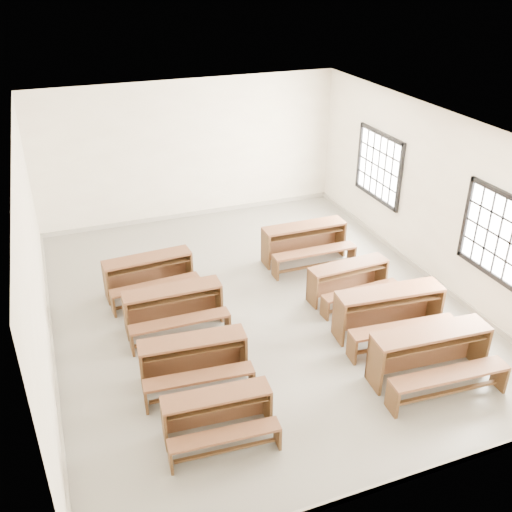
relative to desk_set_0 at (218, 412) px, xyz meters
name	(u,v)px	position (x,y,z in m)	size (l,w,h in m)	color
room	(261,193)	(1.64, 2.72, 1.77)	(8.50, 8.50, 3.20)	slate
desk_set_0	(218,412)	(0.00, 0.00, 0.00)	(1.46, 0.83, 0.63)	brown
desk_set_1	(194,357)	(0.00, 1.16, 0.04)	(1.61, 0.94, 0.70)	brown
desk_set_2	(174,306)	(0.04, 2.57, 0.05)	(1.63, 0.86, 0.73)	brown
desk_set_3	(149,273)	(-0.12, 3.82, 0.05)	(1.65, 0.93, 0.72)	brown
desk_set_4	(431,352)	(3.23, -0.02, 0.09)	(1.83, 1.03, 0.80)	brown
desk_set_5	(390,310)	(3.29, 1.16, 0.10)	(1.85, 1.08, 0.80)	brown
desk_set_6	(349,279)	(3.22, 2.38, 0.02)	(1.53, 0.85, 0.67)	brown
desk_set_7	(305,240)	(3.08, 3.97, 0.08)	(1.71, 0.90, 0.77)	brown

